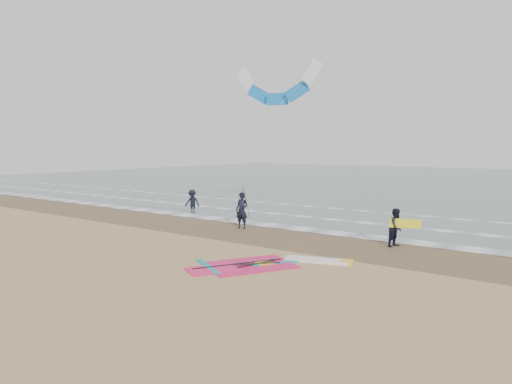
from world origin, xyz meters
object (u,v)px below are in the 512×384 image
Objects in this scene: person_walking at (396,228)px; person_wading at (192,197)px; surf_kite at (277,88)px; person_standing at (242,210)px; windsurf_rig at (269,264)px.

person_walking is 15.79m from person_wading.
surf_kite reaches higher than person_walking.
person_standing is 1.16× the size of person_walking.
person_walking reaches higher than windsurf_rig.
surf_kite reaches higher than windsurf_rig.
windsurf_rig is 3.02× the size of person_wading.
person_wading reaches higher than person_walking.
surf_kite reaches higher than person_wading.
surf_kite is (4.65, 3.56, 7.46)m from person_wading.
person_walking is (8.13, 0.41, -0.13)m from person_standing.
windsurf_rig is 17.23m from surf_kite.
person_wading reaches higher than windsurf_rig.
surf_kite is at bearing 72.72° from person_walking.
person_wading is (-7.28, 3.87, -0.11)m from person_standing.
person_standing is at bearing -40.62° from person_wading.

